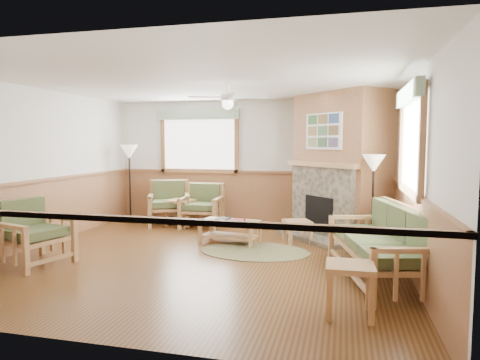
% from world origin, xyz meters
% --- Properties ---
extents(floor, '(6.00, 6.00, 0.01)m').
position_xyz_m(floor, '(0.00, 0.00, -0.01)').
color(floor, '#5A3719').
rests_on(floor, ground).
extents(ceiling, '(6.00, 6.00, 0.01)m').
position_xyz_m(ceiling, '(0.00, 0.00, 2.70)').
color(ceiling, white).
rests_on(ceiling, floor).
extents(wall_back, '(6.00, 0.02, 2.70)m').
position_xyz_m(wall_back, '(0.00, 3.00, 1.35)').
color(wall_back, white).
rests_on(wall_back, floor).
extents(wall_front, '(6.00, 0.02, 2.70)m').
position_xyz_m(wall_front, '(0.00, -3.00, 1.35)').
color(wall_front, white).
rests_on(wall_front, floor).
extents(wall_left, '(0.02, 6.00, 2.70)m').
position_xyz_m(wall_left, '(-3.00, 0.00, 1.35)').
color(wall_left, white).
rests_on(wall_left, floor).
extents(wall_right, '(0.02, 6.00, 2.70)m').
position_xyz_m(wall_right, '(3.00, 0.00, 1.35)').
color(wall_right, white).
rests_on(wall_right, floor).
extents(wainscot, '(6.00, 6.00, 1.10)m').
position_xyz_m(wainscot, '(0.00, 0.00, 0.55)').
color(wainscot, '#96633D').
rests_on(wainscot, floor).
extents(fireplace, '(3.11, 3.11, 2.70)m').
position_xyz_m(fireplace, '(2.05, 2.05, 1.35)').
color(fireplace, '#96633D').
rests_on(fireplace, floor).
extents(window_back, '(1.90, 0.16, 1.50)m').
position_xyz_m(window_back, '(-1.10, 2.96, 2.53)').
color(window_back, white).
rests_on(window_back, wall_back).
extents(window_right, '(0.16, 1.90, 1.50)m').
position_xyz_m(window_right, '(2.96, -0.20, 2.53)').
color(window_right, white).
rests_on(window_right, wall_right).
extents(ceiling_fan, '(1.59, 1.59, 0.36)m').
position_xyz_m(ceiling_fan, '(0.30, 0.30, 2.66)').
color(ceiling_fan, white).
rests_on(ceiling_fan, ceiling).
extents(sofa, '(2.23, 1.34, 0.96)m').
position_xyz_m(sofa, '(2.55, -0.52, 0.48)').
color(sofa, tan).
rests_on(sofa, floor).
extents(armchair_back_left, '(1.10, 1.10, 0.95)m').
position_xyz_m(armchair_back_left, '(-1.56, 2.28, 0.48)').
color(armchair_back_left, tan).
rests_on(armchair_back_left, floor).
extents(armchair_back_right, '(0.84, 0.84, 0.90)m').
position_xyz_m(armchair_back_right, '(-0.81, 2.24, 0.45)').
color(armchair_back_right, tan).
rests_on(armchair_back_right, floor).
extents(armchair_left, '(1.06, 1.06, 0.95)m').
position_xyz_m(armchair_left, '(-2.29, -0.98, 0.48)').
color(armchair_left, tan).
rests_on(armchair_left, floor).
extents(coffee_table, '(1.08, 0.65, 0.41)m').
position_xyz_m(coffee_table, '(0.16, 0.94, 0.20)').
color(coffee_table, tan).
rests_on(coffee_table, floor).
extents(end_table_chairs, '(0.58, 0.56, 0.57)m').
position_xyz_m(end_table_chairs, '(-1.27, 2.21, 0.28)').
color(end_table_chairs, tan).
rests_on(end_table_chairs, floor).
extents(end_table_sofa, '(0.49, 0.47, 0.54)m').
position_xyz_m(end_table_sofa, '(2.18, -1.82, 0.27)').
color(end_table_sofa, tan).
rests_on(end_table_sofa, floor).
extents(footstool, '(0.59, 0.59, 0.39)m').
position_xyz_m(footstool, '(1.30, 1.31, 0.19)').
color(footstool, tan).
rests_on(footstool, floor).
extents(braided_rug, '(2.17, 2.17, 0.01)m').
position_xyz_m(braided_rug, '(0.70, 0.47, 0.01)').
color(braided_rug, brown).
rests_on(braided_rug, floor).
extents(floor_lamp_left, '(0.51, 0.51, 1.74)m').
position_xyz_m(floor_lamp_left, '(-2.55, 2.41, 0.87)').
color(floor_lamp_left, black).
rests_on(floor_lamp_left, floor).
extents(floor_lamp_right, '(0.37, 0.37, 1.60)m').
position_xyz_m(floor_lamp_right, '(2.55, 0.85, 0.80)').
color(floor_lamp_right, black).
rests_on(floor_lamp_right, floor).
extents(book_red, '(0.24, 0.31, 0.03)m').
position_xyz_m(book_red, '(0.31, 0.89, 0.44)').
color(book_red, maroon).
rests_on(book_red, coffee_table).
extents(book_dark, '(0.26, 0.31, 0.03)m').
position_xyz_m(book_dark, '(0.01, 1.01, 0.43)').
color(book_dark, black).
rests_on(book_dark, coffee_table).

